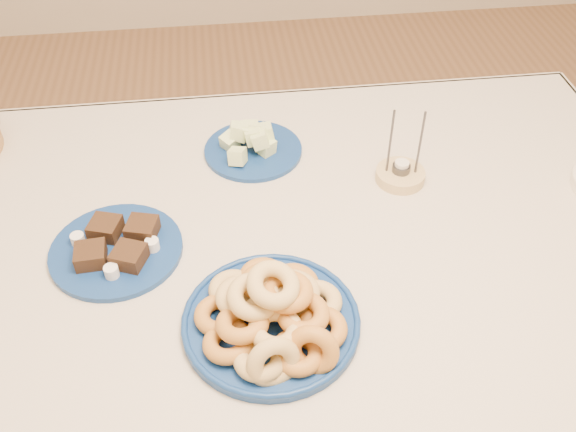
{
  "coord_description": "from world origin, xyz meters",
  "views": [
    {
      "loc": [
        -0.11,
        -0.94,
        1.68
      ],
      "look_at": [
        0.0,
        -0.05,
        0.85
      ],
      "focal_mm": 40.0,
      "sensor_mm": 36.0,
      "label": 1
    }
  ],
  "objects_px": {
    "donut_platter": "(272,316)",
    "melon_plate": "(252,143)",
    "candle_holder": "(400,174)",
    "brownie_plate": "(116,247)",
    "dining_table": "(285,269)"
  },
  "relations": [
    {
      "from": "brownie_plate",
      "to": "dining_table",
      "type": "bearing_deg",
      "value": 1.36
    },
    {
      "from": "dining_table",
      "to": "brownie_plate",
      "type": "xyz_separation_m",
      "value": [
        -0.34,
        -0.01,
        0.12
      ]
    },
    {
      "from": "melon_plate",
      "to": "brownie_plate",
      "type": "xyz_separation_m",
      "value": [
        -0.3,
        -0.3,
        -0.01
      ]
    },
    {
      "from": "melon_plate",
      "to": "brownie_plate",
      "type": "height_order",
      "value": "melon_plate"
    },
    {
      "from": "melon_plate",
      "to": "candle_holder",
      "type": "xyz_separation_m",
      "value": [
        0.32,
        -0.14,
        -0.01
      ]
    },
    {
      "from": "melon_plate",
      "to": "donut_platter",
      "type": "bearing_deg",
      "value": -90.9
    },
    {
      "from": "dining_table",
      "to": "donut_platter",
      "type": "xyz_separation_m",
      "value": [
        -0.05,
        -0.24,
        0.14
      ]
    },
    {
      "from": "dining_table",
      "to": "donut_platter",
      "type": "height_order",
      "value": "donut_platter"
    },
    {
      "from": "brownie_plate",
      "to": "candle_holder",
      "type": "height_order",
      "value": "candle_holder"
    },
    {
      "from": "donut_platter",
      "to": "melon_plate",
      "type": "xyz_separation_m",
      "value": [
        0.01,
        0.52,
        -0.01
      ]
    },
    {
      "from": "brownie_plate",
      "to": "candle_holder",
      "type": "xyz_separation_m",
      "value": [
        0.62,
        0.15,
        0.0
      ]
    },
    {
      "from": "dining_table",
      "to": "melon_plate",
      "type": "xyz_separation_m",
      "value": [
        -0.04,
        0.29,
        0.13
      ]
    },
    {
      "from": "donut_platter",
      "to": "candle_holder",
      "type": "relative_size",
      "value": 1.87
    },
    {
      "from": "candle_holder",
      "to": "melon_plate",
      "type": "bearing_deg",
      "value": 155.91
    },
    {
      "from": "donut_platter",
      "to": "brownie_plate",
      "type": "relative_size",
      "value": 1.29
    }
  ]
}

